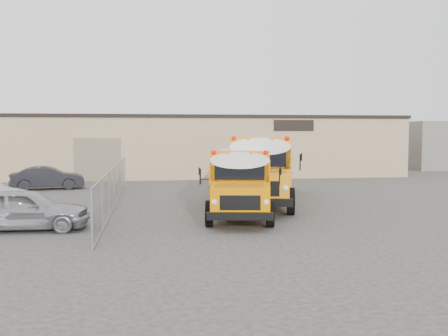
{
  "coord_description": "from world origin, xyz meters",
  "views": [
    {
      "loc": [
        -4.32,
        -20.36,
        3.33
      ],
      "look_at": [
        -0.73,
        4.19,
        1.6
      ],
      "focal_mm": 40.0,
      "sensor_mm": 36.0,
      "label": 1
    }
  ],
  "objects": [
    {
      "name": "chainlink_fence",
      "position": [
        -6.0,
        3.0,
        0.9
      ],
      "size": [
        0.07,
        18.07,
        1.81
      ],
      "color": "gray",
      "rests_on": "ground"
    },
    {
      "name": "school_bus_right",
      "position": [
        2.75,
        10.41,
        1.86
      ],
      "size": [
        5.22,
        11.3,
        3.21
      ],
      "color": "orange",
      "rests_on": "ground"
    },
    {
      "name": "ground",
      "position": [
        0.0,
        0.0,
        0.0
      ],
      "size": [
        120.0,
        120.0,
        0.0
      ],
      "primitive_type": "plane",
      "color": "#383533",
      "rests_on": "ground"
    },
    {
      "name": "car_dark",
      "position": [
        -10.42,
        10.35,
        0.69
      ],
      "size": [
        4.35,
        2.08,
        1.38
      ],
      "primitive_type": "imported",
      "rotation": [
        0.0,
        0.0,
        1.73
      ],
      "color": "black",
      "rests_on": "ground"
    },
    {
      "name": "tarp_bundle",
      "position": [
        -1.18,
        -1.41,
        0.77
      ],
      "size": [
        1.24,
        1.18,
        1.5
      ],
      "color": "black",
      "rests_on": "ground"
    },
    {
      "name": "school_bus_left",
      "position": [
        0.34,
        6.24,
        1.57
      ],
      "size": [
        3.74,
        9.49,
        2.71
      ],
      "color": "orange",
      "rests_on": "ground"
    },
    {
      "name": "warehouse",
      "position": [
        -0.0,
        19.99,
        2.37
      ],
      "size": [
        30.2,
        10.2,
        4.67
      ],
      "color": "tan",
      "rests_on": "ground"
    },
    {
      "name": "car_silver",
      "position": [
        -8.62,
        -2.61,
        0.73
      ],
      "size": [
        4.36,
        1.86,
        1.47
      ],
      "primitive_type": "imported",
      "rotation": [
        0.0,
        0.0,
        1.54
      ],
      "color": "#A4A4A9",
      "rests_on": "ground"
    },
    {
      "name": "distant_building_right",
      "position": [
        24.0,
        24.0,
        2.2
      ],
      "size": [
        10.0,
        8.0,
        4.4
      ],
      "primitive_type": "cube",
      "color": "gray",
      "rests_on": "ground"
    }
  ]
}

